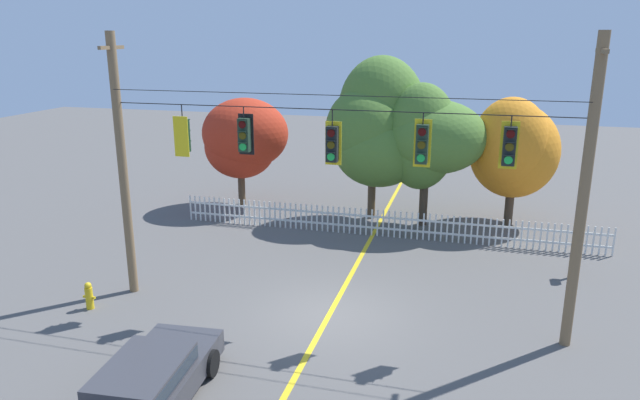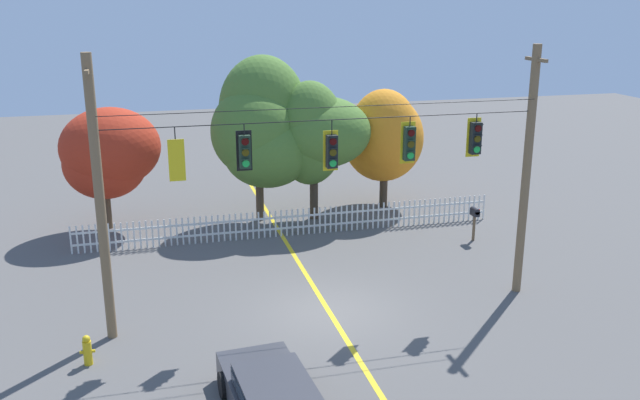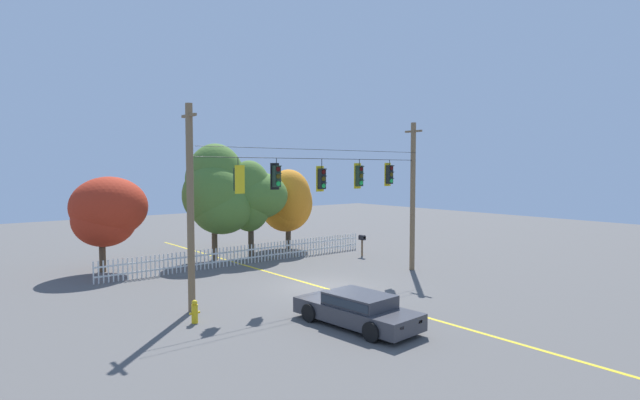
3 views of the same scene
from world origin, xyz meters
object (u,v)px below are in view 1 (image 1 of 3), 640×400
traffic_signal_eastbound_side (245,135)px  traffic_signal_northbound_primary (422,144)px  autumn_maple_near_fence (243,139)px  roadside_mailbox (577,246)px  traffic_signal_westbound_side (509,146)px  traffic_signal_southbound_primary (183,136)px  traffic_signal_northbound_secondary (332,144)px  parked_car (146,385)px  autumn_maple_mid (376,128)px  autumn_oak_far_east (429,137)px  autumn_maple_far_west (513,148)px  fire_hydrant (89,296)px

traffic_signal_eastbound_side → traffic_signal_northbound_primary: size_ratio=0.95×
autumn_maple_near_fence → roadside_mailbox: (13.49, -4.91, -2.07)m
traffic_signal_eastbound_side → traffic_signal_westbound_side: same height
traffic_signal_southbound_primary → traffic_signal_northbound_secondary: size_ratio=0.97×
parked_car → roadside_mailbox: size_ratio=3.58×
traffic_signal_eastbound_side → traffic_signal_westbound_side: 6.84m
traffic_signal_westbound_side → autumn_maple_mid: autumn_maple_mid is taller
autumn_oak_far_east → autumn_maple_near_fence: bearing=174.6°
traffic_signal_westbound_side → autumn_maple_near_fence: traffic_signal_westbound_side is taller
roadside_mailbox → traffic_signal_northbound_primary: bearing=-135.2°
traffic_signal_eastbound_side → autumn_maple_far_west: size_ratio=0.25×
traffic_signal_eastbound_side → autumn_maple_far_west: bearing=52.6°
traffic_signal_northbound_primary → traffic_signal_eastbound_side: bearing=-180.0°
roadside_mailbox → parked_car: bearing=-134.5°
parked_car → roadside_mailbox: (9.71, 9.89, 0.47)m
traffic_signal_southbound_primary → traffic_signal_northbound_secondary: same height
autumn_maple_far_west → traffic_signal_northbound_secondary: bearing=-117.3°
parked_car → fire_hydrant: 5.63m
traffic_signal_northbound_primary → parked_car: 8.48m
traffic_signal_northbound_secondary → traffic_signal_northbound_primary: 2.32m
traffic_signal_eastbound_side → roadside_mailbox: 11.27m
autumn_maple_near_fence → autumn_oak_far_east: bearing=-5.4°
autumn_oak_far_east → fire_hydrant: bearing=-130.2°
autumn_oak_far_east → traffic_signal_southbound_primary: bearing=-124.5°
traffic_signal_northbound_secondary → traffic_signal_northbound_primary: (2.31, 0.00, 0.11)m
autumn_maple_mid → roadside_mailbox: (7.40, -4.57, -2.85)m
traffic_signal_westbound_side → fire_hydrant: (-11.25, -1.42, -4.67)m
autumn_maple_near_fence → autumn_maple_mid: 6.14m
traffic_signal_southbound_primary → autumn_maple_near_fence: bearing=102.9°
parked_car → traffic_signal_southbound_primary: bearing=106.8°
traffic_signal_northbound_primary → autumn_maple_mid: size_ratio=0.20×
traffic_signal_eastbound_side → traffic_signal_northbound_primary: bearing=0.0°
autumn_maple_far_west → fire_hydrant: (-11.93, -11.27, -2.84)m
autumn_maple_mid → fire_hydrant: 12.95m
traffic_signal_eastbound_side → parked_car: (-0.25, -5.22, -4.44)m
traffic_signal_eastbound_side → traffic_signal_northbound_secondary: bearing=0.0°
traffic_signal_westbound_side → autumn_maple_mid: (-4.79, 9.23, -1.15)m
traffic_signal_northbound_secondary → roadside_mailbox: traffic_signal_northbound_secondary is taller
traffic_signal_southbound_primary → fire_hydrant: (-2.58, -1.40, -4.54)m
autumn_maple_far_west → fire_hydrant: size_ratio=6.51×
traffic_signal_northbound_secondary → autumn_maple_near_fence: 11.70m
traffic_signal_westbound_side → traffic_signal_northbound_primary: bearing=180.0°
autumn_maple_near_fence → autumn_maple_mid: (6.08, -0.35, 0.79)m
autumn_maple_near_fence → fire_hydrant: size_ratio=6.07×
autumn_oak_far_east → roadside_mailbox: autumn_oak_far_east is taller
traffic_signal_northbound_primary → autumn_maple_mid: bearing=106.3°
traffic_signal_westbound_side → autumn_maple_far_west: size_ratio=0.25×
roadside_mailbox → autumn_oak_far_east: bearing=141.6°
autumn_maple_near_fence → roadside_mailbox: 14.50m
autumn_oak_far_east → autumn_maple_far_west: autumn_oak_far_east is taller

